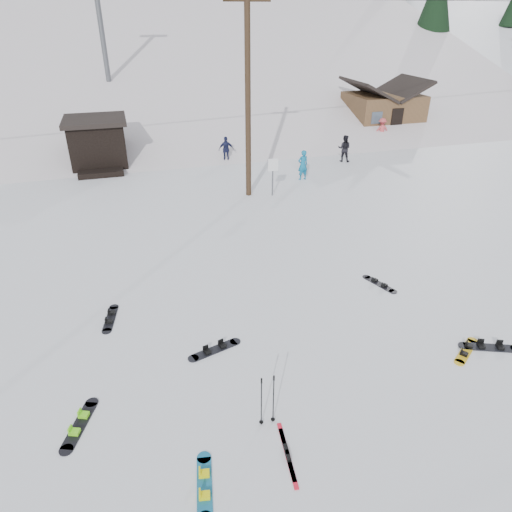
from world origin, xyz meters
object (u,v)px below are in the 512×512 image
object	(u,v)px
hero_snowboard	(204,486)
hero_skis	(287,454)
utility_pole	(248,96)
cabin	(382,111)

from	to	relation	value
hero_snowboard	hero_skis	size ratio (longest dim) A/B	0.97
utility_pole	hero_skis	xyz separation A→B (m)	(-3.25, -14.65, -4.66)
hero_skis	utility_pole	bearing A→B (deg)	83.97
utility_pole	hero_skis	world-z (taller)	utility_pole
cabin	hero_snowboard	bearing A→B (deg)	-125.92
cabin	hero_skis	bearing A→B (deg)	-123.40
cabin	hero_snowboard	xyz separation A→B (m)	(-18.02, -24.87, -1.45)
hero_snowboard	hero_skis	bearing A→B (deg)	-72.85
utility_pole	hero_snowboard	size ratio (longest dim) A/B	5.82
utility_pole	hero_snowboard	bearing A→B (deg)	-108.63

